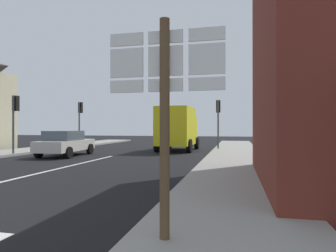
{
  "coord_description": "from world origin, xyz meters",
  "views": [
    {
      "loc": [
        6.99,
        -3.88,
        1.69
      ],
      "look_at": [
        4.13,
        8.55,
        1.73
      ],
      "focal_mm": 31.53,
      "sensor_mm": 36.0,
      "label": 1
    }
  ],
  "objects": [
    {
      "name": "delivery_truck",
      "position": [
        2.95,
        16.73,
        1.65
      ],
      "size": [
        2.55,
        5.03,
        3.05
      ],
      "color": "yellow",
      "rests_on": "ground"
    },
    {
      "name": "sedan_far",
      "position": [
        -2.69,
        11.52,
        0.76
      ],
      "size": [
        2.18,
        4.3,
        1.47
      ],
      "color": "beige",
      "rests_on": "ground"
    },
    {
      "name": "route_sign_post",
      "position": [
        6.03,
        0.12,
        2.0
      ],
      "size": [
        1.66,
        0.14,
        3.2
      ],
      "color": "brown",
      "rests_on": "ground"
    },
    {
      "name": "traffic_light_near_left",
      "position": [
        -5.75,
        11.08,
        2.63
      ],
      "size": [
        0.3,
        0.49,
        3.55
      ],
      "color": "#47474C",
      "rests_on": "ground"
    },
    {
      "name": "traffic_light_far_right",
      "position": [
        5.75,
        17.92,
        2.7
      ],
      "size": [
        0.3,
        0.49,
        3.65
      ],
      "color": "#47474C",
      "rests_on": "ground"
    },
    {
      "name": "ground_plane",
      "position": [
        0.0,
        10.0,
        0.0
      ],
      "size": [
        80.0,
        80.0,
        0.0
      ],
      "primitive_type": "plane",
      "color": "black"
    },
    {
      "name": "traffic_light_far_left",
      "position": [
        -5.75,
        18.56,
        2.79
      ],
      "size": [
        0.3,
        0.49,
        3.77
      ],
      "color": "#47474C",
      "rests_on": "ground"
    },
    {
      "name": "sidewalk_right",
      "position": [
        6.95,
        8.0,
        0.07
      ],
      "size": [
        3.0,
        44.0,
        0.14
      ],
      "primitive_type": "cube",
      "color": "gray",
      "rests_on": "ground"
    },
    {
      "name": "lane_centre_stripe",
      "position": [
        0.0,
        6.0,
        0.01
      ],
      "size": [
        0.16,
        12.0,
        0.01
      ],
      "primitive_type": "cube",
      "color": "silver",
      "rests_on": "ground"
    }
  ]
}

